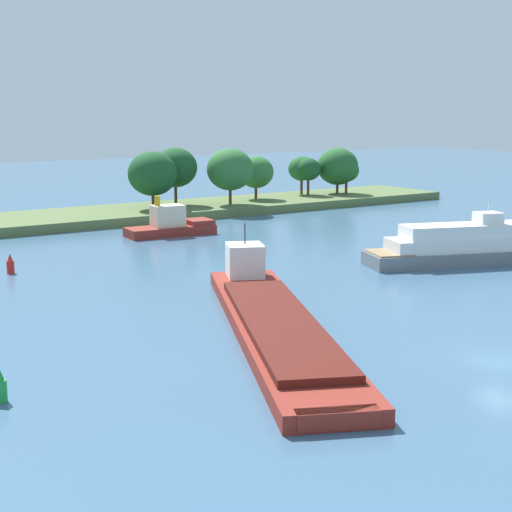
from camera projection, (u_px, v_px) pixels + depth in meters
name	position (u px, v px, depth m)	size (l,w,h in m)	color
ground_plane	(499.00, 361.00, 46.48)	(400.00, 400.00, 0.00)	#3D607F
treeline_island	(217.00, 190.00, 115.35)	(89.83, 14.99, 9.70)	#566B3D
white_riverboat	(465.00, 246.00, 76.09)	(20.40, 11.18, 6.46)	slate
cargo_barge	(273.00, 319.00, 52.90)	(18.60, 32.17, 5.59)	maroon
tugboat	(172.00, 225.00, 93.45)	(11.22, 4.68, 4.92)	maroon
channel_buoy_red	(10.00, 265.00, 71.54)	(0.70, 0.70, 1.90)	red
channel_buoy_green	(0.00, 387.00, 39.86)	(0.70, 0.70, 1.90)	green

